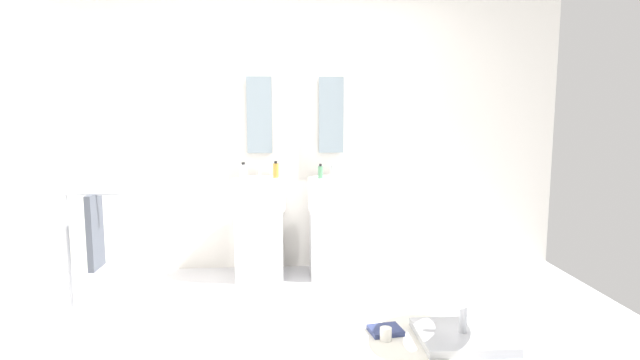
{
  "coord_description": "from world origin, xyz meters",
  "views": [
    {
      "loc": [
        -0.1,
        -3.07,
        1.44
      ],
      "look_at": [
        0.15,
        0.55,
        0.95
      ],
      "focal_mm": 29.09,
      "sensor_mm": 36.0,
      "label": 1
    }
  ],
  "objects_px": {
    "soap_bottle_white": "(243,171)",
    "soap_bottle_amber": "(276,170)",
    "pedestal_sink_left": "(260,226)",
    "pedestal_sink_right": "(333,225)",
    "lounge_chair": "(464,288)",
    "towel_rack": "(91,235)",
    "coffee_mug": "(386,334)",
    "soap_bottle_green": "(320,172)",
    "magazine_navy": "(385,330)"
  },
  "relations": [
    {
      "from": "pedestal_sink_left",
      "to": "soap_bottle_white",
      "type": "bearing_deg",
      "value": 152.2
    },
    {
      "from": "soap_bottle_white",
      "to": "soap_bottle_amber",
      "type": "distance_m",
      "value": 0.28
    },
    {
      "from": "soap_bottle_amber",
      "to": "lounge_chair",
      "type": "bearing_deg",
      "value": -50.64
    },
    {
      "from": "pedestal_sink_right",
      "to": "lounge_chair",
      "type": "relative_size",
      "value": 0.89
    },
    {
      "from": "soap_bottle_green",
      "to": "lounge_chair",
      "type": "bearing_deg",
      "value": -59.55
    },
    {
      "from": "pedestal_sink_left",
      "to": "pedestal_sink_right",
      "type": "xyz_separation_m",
      "value": [
        0.64,
        0.0,
        0.0
      ]
    },
    {
      "from": "towel_rack",
      "to": "soap_bottle_green",
      "type": "distance_m",
      "value": 1.87
    },
    {
      "from": "lounge_chair",
      "to": "coffee_mug",
      "type": "distance_m",
      "value": 0.57
    },
    {
      "from": "lounge_chair",
      "to": "soap_bottle_white",
      "type": "height_order",
      "value": "soap_bottle_white"
    },
    {
      "from": "lounge_chair",
      "to": "towel_rack",
      "type": "bearing_deg",
      "value": 170.49
    },
    {
      "from": "towel_rack",
      "to": "magazine_navy",
      "type": "bearing_deg",
      "value": -7.83
    },
    {
      "from": "magazine_navy",
      "to": "soap_bottle_green",
      "type": "bearing_deg",
      "value": 95.47
    },
    {
      "from": "pedestal_sink_right",
      "to": "soap_bottle_amber",
      "type": "distance_m",
      "value": 0.69
    },
    {
      "from": "soap_bottle_white",
      "to": "coffee_mug",
      "type": "bearing_deg",
      "value": -55.34
    },
    {
      "from": "soap_bottle_green",
      "to": "soap_bottle_amber",
      "type": "relative_size",
      "value": 0.87
    },
    {
      "from": "soap_bottle_white",
      "to": "magazine_navy",
      "type": "bearing_deg",
      "value": -52.7
    },
    {
      "from": "pedestal_sink_left",
      "to": "towel_rack",
      "type": "relative_size",
      "value": 1.01
    },
    {
      "from": "towel_rack",
      "to": "coffee_mug",
      "type": "bearing_deg",
      "value": -11.01
    },
    {
      "from": "pedestal_sink_right",
      "to": "lounge_chair",
      "type": "xyz_separation_m",
      "value": [
        0.69,
        -1.37,
        -0.1
      ]
    },
    {
      "from": "pedestal_sink_right",
      "to": "magazine_navy",
      "type": "height_order",
      "value": "pedestal_sink_right"
    },
    {
      "from": "pedestal_sink_left",
      "to": "pedestal_sink_right",
      "type": "distance_m",
      "value": 0.64
    },
    {
      "from": "lounge_chair",
      "to": "soap_bottle_green",
      "type": "xyz_separation_m",
      "value": [
        -0.8,
        1.36,
        0.57
      ]
    },
    {
      "from": "towel_rack",
      "to": "coffee_mug",
      "type": "relative_size",
      "value": 11.85
    },
    {
      "from": "towel_rack",
      "to": "soap_bottle_white",
      "type": "distance_m",
      "value": 1.42
    },
    {
      "from": "lounge_chair",
      "to": "soap_bottle_amber",
      "type": "relative_size",
      "value": 7.53
    },
    {
      "from": "towel_rack",
      "to": "coffee_mug",
      "type": "xyz_separation_m",
      "value": [
        1.9,
        -0.37,
        -0.58
      ]
    },
    {
      "from": "pedestal_sink_right",
      "to": "towel_rack",
      "type": "relative_size",
      "value": 1.01
    },
    {
      "from": "magazine_navy",
      "to": "soap_bottle_white",
      "type": "height_order",
      "value": "soap_bottle_white"
    },
    {
      "from": "soap_bottle_white",
      "to": "soap_bottle_amber",
      "type": "bearing_deg",
      "value": -0.91
    },
    {
      "from": "soap_bottle_white",
      "to": "lounge_chair",
      "type": "bearing_deg",
      "value": -44.7
    },
    {
      "from": "soap_bottle_white",
      "to": "soap_bottle_amber",
      "type": "xyz_separation_m",
      "value": [
        0.28,
        -0.0,
        0.0
      ]
    },
    {
      "from": "magazine_navy",
      "to": "pedestal_sink_right",
      "type": "bearing_deg",
      "value": 90.31
    },
    {
      "from": "lounge_chair",
      "to": "magazine_navy",
      "type": "height_order",
      "value": "lounge_chair"
    },
    {
      "from": "towel_rack",
      "to": "magazine_navy",
      "type": "height_order",
      "value": "towel_rack"
    },
    {
      "from": "towel_rack",
      "to": "coffee_mug",
      "type": "height_order",
      "value": "towel_rack"
    },
    {
      "from": "towel_rack",
      "to": "magazine_navy",
      "type": "xyz_separation_m",
      "value": [
        1.92,
        -0.26,
        -0.6
      ]
    },
    {
      "from": "magazine_navy",
      "to": "soap_bottle_green",
      "type": "distance_m",
      "value": 1.55
    },
    {
      "from": "magazine_navy",
      "to": "soap_bottle_white",
      "type": "bearing_deg",
      "value": 117.38
    },
    {
      "from": "pedestal_sink_left",
      "to": "magazine_navy",
      "type": "height_order",
      "value": "pedestal_sink_left"
    },
    {
      "from": "pedestal_sink_left",
      "to": "coffee_mug",
      "type": "distance_m",
      "value": 1.64
    },
    {
      "from": "lounge_chair",
      "to": "magazine_navy",
      "type": "bearing_deg",
      "value": 163.73
    },
    {
      "from": "lounge_chair",
      "to": "soap_bottle_white",
      "type": "relative_size",
      "value": 8.01
    },
    {
      "from": "towel_rack",
      "to": "soap_bottle_white",
      "type": "relative_size",
      "value": 7.04
    },
    {
      "from": "coffee_mug",
      "to": "soap_bottle_amber",
      "type": "bearing_deg",
      "value": 116.39
    },
    {
      "from": "pedestal_sink_right",
      "to": "lounge_chair",
      "type": "distance_m",
      "value": 1.54
    },
    {
      "from": "soap_bottle_white",
      "to": "pedestal_sink_right",
      "type": "bearing_deg",
      "value": -5.25
    },
    {
      "from": "soap_bottle_white",
      "to": "soap_bottle_green",
      "type": "xyz_separation_m",
      "value": [
        0.66,
        -0.08,
        -0.0
      ]
    },
    {
      "from": "pedestal_sink_right",
      "to": "soap_bottle_white",
      "type": "bearing_deg",
      "value": 174.75
    },
    {
      "from": "soap_bottle_white",
      "to": "pedestal_sink_left",
      "type": "bearing_deg",
      "value": -27.8
    },
    {
      "from": "pedestal_sink_right",
      "to": "magazine_navy",
      "type": "xyz_separation_m",
      "value": [
        0.22,
        -1.24,
        -0.42
      ]
    }
  ]
}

